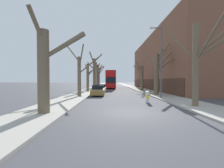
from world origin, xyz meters
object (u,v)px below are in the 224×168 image
Objects in this scene: street_tree_left_3 at (94,72)px; street_tree_left_4 at (98,75)px; street_tree_left_1 at (80,73)px; traffic_bollard at (147,97)px; street_tree_right_0 at (197,60)px; parked_car_0 at (98,90)px; street_tree_left_0 at (46,67)px; double_decker_bus at (111,79)px; street_tree_left_5 at (99,78)px; lamp_post at (160,59)px; street_tree_right_1 at (157,70)px; street_tree_left_2 at (88,77)px; street_tree_right_2 at (141,77)px; parked_car_1 at (101,88)px.

street_tree_left_3 is 8.69m from street_tree_left_4.
traffic_bollard is (7.36, -4.88, -2.46)m from street_tree_left_1.
parked_car_0 is (-8.36, 9.56, -3.00)m from street_tree_right_0.
double_decker_bus is at bearing 82.50° from street_tree_left_0.
street_tree_right_0 is (10.53, -25.40, -0.51)m from street_tree_left_3.
lamp_post is (9.61, -37.27, 1.40)m from street_tree_left_5.
street_tree_right_0 is 1.60× the size of parked_car_0.
street_tree_left_5 reaches higher than traffic_bollard.
double_decker_bus is at bearing -73.56° from street_tree_left_5.
street_tree_left_3 is 1.20× the size of street_tree_right_1.
street_tree_left_2 is 19.01m from street_tree_right_0.
street_tree_right_0 is 5.62m from lamp_post.
lamp_post is (7.37, -4.09, 3.86)m from parked_car_0.
street_tree_right_2 is at bearing 91.33° from street_tree_right_1.
street_tree_right_0 is at bearing 11.96° from street_tree_left_0.
street_tree_left_5 is at bearing 94.80° from parked_car_1.
street_tree_left_0 is at bearing -90.31° from street_tree_left_4.
street_tree_right_0 is 1.19× the size of street_tree_right_2.
street_tree_right_2 is (10.19, -6.74, -1.37)m from street_tree_left_3.
street_tree_right_2 is at bearing 87.19° from lamp_post.
street_tree_left_2 is 0.64× the size of lamp_post.
street_tree_left_4 is 26.90m from street_tree_right_1.
street_tree_left_3 is at bearing 146.52° from street_tree_right_2.
street_tree_left_4 is 1.08× the size of street_tree_right_1.
street_tree_left_0 is 0.77× the size of street_tree_left_4.
street_tree_left_1 is at bearing 146.44° from traffic_bollard.
street_tree_left_1 is 1.32× the size of street_tree_left_2.
double_decker_bus is (-6.38, 19.63, -0.92)m from street_tree_right_1.
street_tree_left_0 is at bearing -100.75° from parked_car_0.
parked_car_0 is at bearing 131.17° from street_tree_right_0.
traffic_bollard is at bearing -127.56° from lamp_post.
lamp_post is (9.61, 7.72, 1.64)m from street_tree_left_0.
double_decker_bus is 1.42× the size of lamp_post.
street_tree_left_4 is 1.13× the size of street_tree_right_0.
street_tree_right_1 is at bearing -88.67° from street_tree_right_2.
parked_car_1 is at bearing 75.79° from street_tree_left_1.
street_tree_right_1 is (10.42, 1.74, 0.48)m from street_tree_left_1.
parked_car_1 is at bearing 90.00° from parked_car_0.
street_tree_left_2 is at bearing -170.42° from parked_car_1.
street_tree_left_2 is at bearing 110.42° from parked_car_0.
street_tree_right_2 is at bearing -56.89° from street_tree_left_4.
street_tree_right_1 reaches higher than street_tree_right_2.
street_tree_left_2 is at bearing 90.17° from street_tree_left_0.
street_tree_left_4 is at bearing 102.92° from traffic_bollard.
street_tree_left_0 is at bearing -132.39° from street_tree_right_1.
street_tree_left_2 reaches higher than parked_car_0.
street_tree_left_1 is 6.45× the size of traffic_bollard.
traffic_bollard is at bearing 140.57° from street_tree_right_0.
street_tree_left_2 is 3.14m from parked_car_1.
street_tree_left_5 is 1.59× the size of parked_car_0.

